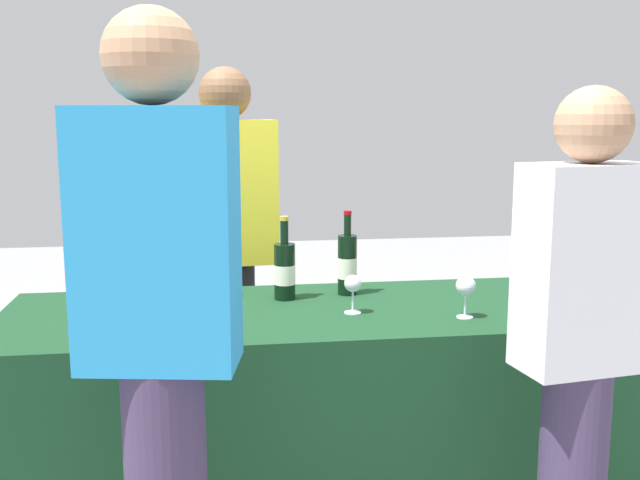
{
  "coord_description": "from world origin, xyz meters",
  "views": [
    {
      "loc": [
        -0.37,
        -2.54,
        1.47
      ],
      "look_at": [
        0.0,
        0.0,
        1.04
      ],
      "focal_mm": 41.34,
      "sensor_mm": 36.0,
      "label": 1
    }
  ],
  "objects_px": {
    "server_pouring": "(228,245)",
    "guest_1": "(580,339)",
    "wine_glass_1": "(200,292)",
    "wine_glass_3": "(466,287)",
    "wine_glass_0": "(176,294)",
    "menu_board": "(140,347)",
    "guest_0": "(160,328)",
    "wine_bottle_2": "(285,270)",
    "wine_bottle_1": "(203,270)",
    "wine_glass_2": "(353,285)",
    "wine_bottle_0": "(118,277)",
    "wine_bottle_3": "(347,264)"
  },
  "relations": [
    {
      "from": "wine_bottle_2",
      "to": "wine_glass_3",
      "type": "height_order",
      "value": "wine_bottle_2"
    },
    {
      "from": "server_pouring",
      "to": "wine_glass_1",
      "type": "bearing_deg",
      "value": 77.18
    },
    {
      "from": "wine_glass_2",
      "to": "guest_0",
      "type": "height_order",
      "value": "guest_0"
    },
    {
      "from": "wine_bottle_2",
      "to": "wine_glass_1",
      "type": "xyz_separation_m",
      "value": [
        -0.31,
        -0.25,
        -0.01
      ]
    },
    {
      "from": "wine_bottle_2",
      "to": "wine_glass_2",
      "type": "xyz_separation_m",
      "value": [
        0.22,
        -0.24,
        -0.01
      ]
    },
    {
      "from": "guest_0",
      "to": "wine_bottle_0",
      "type": "bearing_deg",
      "value": 114.09
    },
    {
      "from": "wine_bottle_2",
      "to": "guest_1",
      "type": "distance_m",
      "value": 1.12
    },
    {
      "from": "wine_bottle_1",
      "to": "menu_board",
      "type": "relative_size",
      "value": 0.43
    },
    {
      "from": "wine_bottle_1",
      "to": "server_pouring",
      "type": "xyz_separation_m",
      "value": [
        0.1,
        0.49,
        0.01
      ]
    },
    {
      "from": "wine_bottle_1",
      "to": "wine_bottle_2",
      "type": "xyz_separation_m",
      "value": [
        0.3,
        -0.04,
        -0.0
      ]
    },
    {
      "from": "wine_bottle_1",
      "to": "wine_bottle_2",
      "type": "height_order",
      "value": "wine_bottle_2"
    },
    {
      "from": "wine_glass_1",
      "to": "guest_1",
      "type": "relative_size",
      "value": 0.09
    },
    {
      "from": "wine_bottle_1",
      "to": "wine_glass_2",
      "type": "bearing_deg",
      "value": -27.68
    },
    {
      "from": "wine_bottle_3",
      "to": "wine_glass_3",
      "type": "distance_m",
      "value": 0.52
    },
    {
      "from": "wine_glass_2",
      "to": "server_pouring",
      "type": "distance_m",
      "value": 0.87
    },
    {
      "from": "wine_bottle_0",
      "to": "wine_glass_1",
      "type": "xyz_separation_m",
      "value": [
        0.29,
        -0.19,
        -0.02
      ]
    },
    {
      "from": "menu_board",
      "to": "wine_bottle_2",
      "type": "bearing_deg",
      "value": -46.83
    },
    {
      "from": "wine_bottle_1",
      "to": "wine_glass_2",
      "type": "xyz_separation_m",
      "value": [
        0.52,
        -0.27,
        -0.01
      ]
    },
    {
      "from": "wine_bottle_3",
      "to": "server_pouring",
      "type": "relative_size",
      "value": 0.19
    },
    {
      "from": "wine_bottle_1",
      "to": "wine_bottle_2",
      "type": "bearing_deg",
      "value": -6.84
    },
    {
      "from": "wine_bottle_1",
      "to": "wine_glass_3",
      "type": "bearing_deg",
      "value": -23.44
    },
    {
      "from": "wine_glass_2",
      "to": "guest_1",
      "type": "bearing_deg",
      "value": -47.94
    },
    {
      "from": "wine_bottle_0",
      "to": "guest_0",
      "type": "bearing_deg",
      "value": -76.04
    },
    {
      "from": "guest_0",
      "to": "wine_bottle_3",
      "type": "bearing_deg",
      "value": 65.41
    },
    {
      "from": "wine_glass_3",
      "to": "guest_1",
      "type": "xyz_separation_m",
      "value": [
        0.17,
        -0.48,
        -0.04
      ]
    },
    {
      "from": "wine_glass_1",
      "to": "menu_board",
      "type": "distance_m",
      "value": 1.24
    },
    {
      "from": "wine_bottle_3",
      "to": "menu_board",
      "type": "bearing_deg",
      "value": 138.21
    },
    {
      "from": "wine_bottle_3",
      "to": "wine_bottle_0",
      "type": "bearing_deg",
      "value": -172.71
    },
    {
      "from": "wine_glass_0",
      "to": "menu_board",
      "type": "bearing_deg",
      "value": 102.05
    },
    {
      "from": "wine_bottle_1",
      "to": "guest_0",
      "type": "height_order",
      "value": "guest_0"
    },
    {
      "from": "guest_0",
      "to": "wine_bottle_2",
      "type": "bearing_deg",
      "value": 76.04
    },
    {
      "from": "wine_glass_1",
      "to": "wine_glass_3",
      "type": "xyz_separation_m",
      "value": [
        0.9,
        -0.1,
        0.01
      ]
    },
    {
      "from": "menu_board",
      "to": "wine_bottle_0",
      "type": "bearing_deg",
      "value": -82.35
    },
    {
      "from": "wine_bottle_0",
      "to": "guest_0",
      "type": "relative_size",
      "value": 0.18
    },
    {
      "from": "server_pouring",
      "to": "guest_1",
      "type": "height_order",
      "value": "server_pouring"
    },
    {
      "from": "wine_glass_1",
      "to": "guest_1",
      "type": "height_order",
      "value": "guest_1"
    },
    {
      "from": "server_pouring",
      "to": "wine_glass_3",
      "type": "bearing_deg",
      "value": 127.14
    },
    {
      "from": "wine_glass_1",
      "to": "server_pouring",
      "type": "distance_m",
      "value": 0.79
    },
    {
      "from": "wine_bottle_3",
      "to": "server_pouring",
      "type": "distance_m",
      "value": 0.66
    },
    {
      "from": "wine_glass_0",
      "to": "wine_glass_1",
      "type": "bearing_deg",
      "value": 31.99
    },
    {
      "from": "wine_glass_1",
      "to": "guest_0",
      "type": "height_order",
      "value": "guest_0"
    },
    {
      "from": "server_pouring",
      "to": "guest_1",
      "type": "xyz_separation_m",
      "value": [
        0.95,
        -1.36,
        -0.05
      ]
    },
    {
      "from": "wine_bottle_3",
      "to": "server_pouring",
      "type": "xyz_separation_m",
      "value": [
        -0.45,
        0.49,
        -0.0
      ]
    },
    {
      "from": "wine_glass_0",
      "to": "menu_board",
      "type": "height_order",
      "value": "wine_glass_0"
    },
    {
      "from": "wine_glass_1",
      "to": "wine_glass_2",
      "type": "distance_m",
      "value": 0.53
    },
    {
      "from": "wine_glass_0",
      "to": "wine_glass_3",
      "type": "bearing_deg",
      "value": -2.8
    },
    {
      "from": "wine_glass_2",
      "to": "wine_glass_0",
      "type": "bearing_deg",
      "value": -173.83
    },
    {
      "from": "wine_glass_0",
      "to": "wine_bottle_2",
      "type": "bearing_deg",
      "value": 37.77
    },
    {
      "from": "menu_board",
      "to": "wine_glass_0",
      "type": "bearing_deg",
      "value": -72.14
    },
    {
      "from": "guest_0",
      "to": "guest_1",
      "type": "distance_m",
      "value": 1.16
    }
  ]
}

